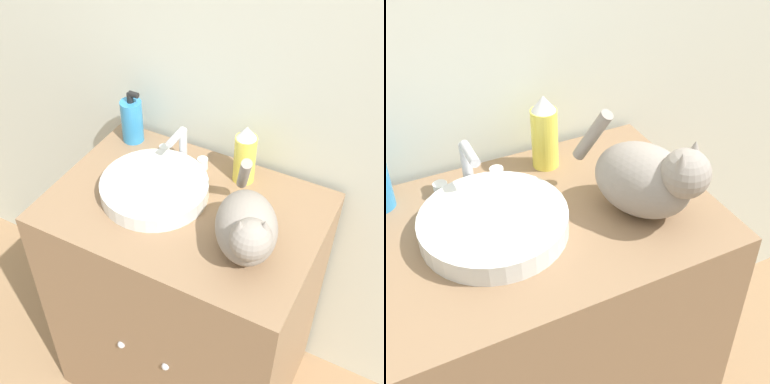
# 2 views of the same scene
# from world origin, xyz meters

# --- Properties ---
(vanity_cabinet) EXTENTS (0.75, 0.53, 0.85)m
(vanity_cabinet) POSITION_xyz_m (0.00, 0.26, 0.42)
(vanity_cabinet) COLOR #8C6B4C
(vanity_cabinet) RESTS_ON ground_plane
(sink_basin) EXTENTS (0.30, 0.30, 0.05)m
(sink_basin) POSITION_xyz_m (-0.10, 0.26, 0.87)
(sink_basin) COLOR white
(sink_basin) RESTS_ON vanity_cabinet
(faucet) EXTENTS (0.16, 0.10, 0.13)m
(faucet) POSITION_xyz_m (-0.10, 0.42, 0.90)
(faucet) COLOR silver
(faucet) RESTS_ON vanity_cabinet
(cat) EXTENTS (0.24, 0.31, 0.21)m
(cat) POSITION_xyz_m (0.21, 0.18, 0.93)
(cat) COLOR gray
(cat) RESTS_ON vanity_cabinet
(spray_bottle) EXTENTS (0.06, 0.06, 0.18)m
(spray_bottle) POSITION_xyz_m (0.09, 0.44, 0.93)
(spray_bottle) COLOR #EADB4C
(spray_bottle) RESTS_ON vanity_cabinet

